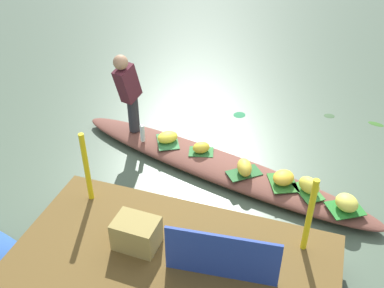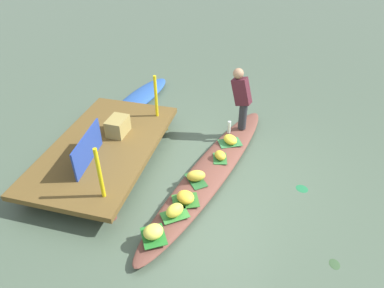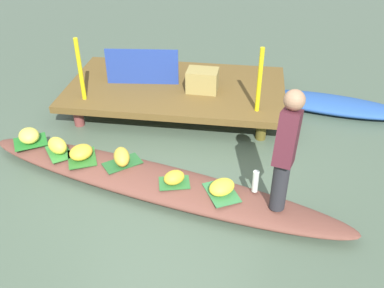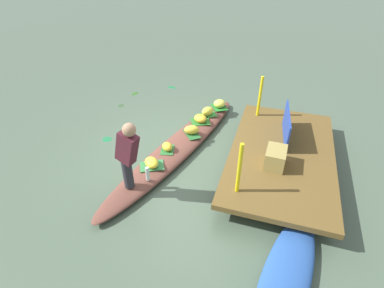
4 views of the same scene
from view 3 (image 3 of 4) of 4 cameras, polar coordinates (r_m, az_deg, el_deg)
canal_water at (r=4.95m, az=-4.98°, el=-5.95°), size 40.00×40.00×0.00m
dock_platform at (r=6.43m, az=-2.13°, el=7.39°), size 3.20×1.80×0.36m
vendor_boat at (r=4.89m, az=-5.03°, el=-5.07°), size 4.51×1.72×0.19m
moored_boat at (r=6.76m, az=17.85°, el=5.10°), size 2.36×0.99×0.19m
leaf_mat_0 at (r=5.05m, az=-9.30°, el=-2.55°), size 0.49×0.46×0.01m
banana_bunch_0 at (r=5.00m, az=-9.39°, el=-1.69°), size 0.29×0.36×0.19m
leaf_mat_1 at (r=5.73m, az=-20.80°, el=0.28°), size 0.50×0.48×0.01m
banana_bunch_1 at (r=5.69m, az=-20.98°, el=1.05°), size 0.37×0.37×0.18m
leaf_mat_2 at (r=4.58m, az=3.97°, el=-6.49°), size 0.45×0.51×0.01m
banana_bunch_2 at (r=4.53m, az=4.01°, el=-5.76°), size 0.37×0.37×0.15m
leaf_mat_3 at (r=4.70m, az=-2.39°, el=-5.20°), size 0.38×0.31×0.01m
banana_bunch_3 at (r=4.65m, az=-2.41°, el=-4.50°), size 0.30×0.29×0.15m
leaf_mat_4 at (r=5.24m, az=-14.51°, el=-1.80°), size 0.46×0.50×0.01m
banana_bunch_4 at (r=5.20m, az=-14.63°, el=-1.08°), size 0.35×0.37×0.16m
leaf_mat_5 at (r=5.42m, az=-17.38°, el=-1.06°), size 0.44×0.47×0.01m
banana_bunch_5 at (r=5.36m, az=-17.56°, el=-0.20°), size 0.34×0.32×0.20m
vendor_person at (r=4.12m, az=12.49°, el=-0.31°), size 0.27×0.44×1.25m
water_bottle at (r=4.57m, az=8.48°, el=-4.97°), size 0.07×0.07×0.26m
market_banner at (r=6.39m, az=-6.68°, el=10.22°), size 1.06×0.14×0.53m
railing_post_west at (r=6.02m, az=-14.74°, el=9.60°), size 0.06×0.06×0.88m
railing_post_east at (r=5.59m, az=9.02°, el=8.41°), size 0.06×0.06×0.88m
produce_crate at (r=6.18m, az=1.41°, el=8.50°), size 0.45×0.34×0.32m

